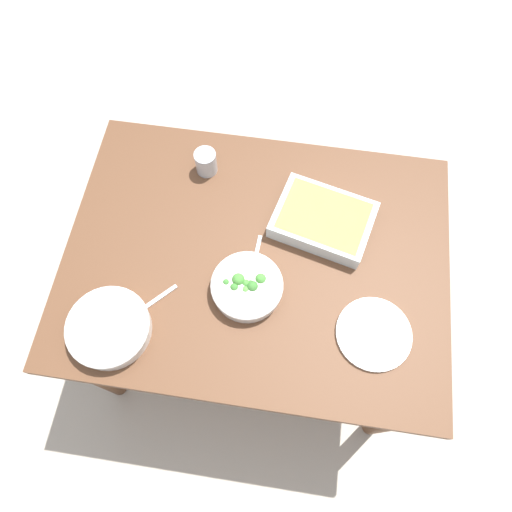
{
  "coord_description": "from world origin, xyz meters",
  "views": [
    {
      "loc": [
        0.08,
        -0.56,
        2.06
      ],
      "look_at": [
        0.0,
        0.0,
        0.74
      ],
      "focal_mm": 32.2,
      "sensor_mm": 36.0,
      "label": 1
    }
  ],
  "objects_px": {
    "broccoli_bowl": "(247,287)",
    "fork_on_table": "(254,265)",
    "stew_bowl": "(109,328)",
    "baking_dish": "(323,219)",
    "side_plate": "(374,334)",
    "spoon_by_stew": "(145,307)",
    "drink_cup": "(206,163)"
  },
  "relations": [
    {
      "from": "baking_dish",
      "to": "drink_cup",
      "type": "height_order",
      "value": "drink_cup"
    },
    {
      "from": "side_plate",
      "to": "spoon_by_stew",
      "type": "xyz_separation_m",
      "value": [
        -0.68,
        -0.02,
        -0.0
      ]
    },
    {
      "from": "fork_on_table",
      "to": "stew_bowl",
      "type": "bearing_deg",
      "value": -145.12
    },
    {
      "from": "broccoli_bowl",
      "to": "baking_dish",
      "type": "distance_m",
      "value": 0.33
    },
    {
      "from": "broccoli_bowl",
      "to": "baking_dish",
      "type": "xyz_separation_m",
      "value": [
        0.2,
        0.26,
        0.0
      ]
    },
    {
      "from": "stew_bowl",
      "to": "baking_dish",
      "type": "relative_size",
      "value": 0.7
    },
    {
      "from": "broccoli_bowl",
      "to": "side_plate",
      "type": "bearing_deg",
      "value": -11.9
    },
    {
      "from": "broccoli_bowl",
      "to": "baking_dish",
      "type": "relative_size",
      "value": 0.63
    },
    {
      "from": "side_plate",
      "to": "spoon_by_stew",
      "type": "relative_size",
      "value": 1.58
    },
    {
      "from": "broccoli_bowl",
      "to": "drink_cup",
      "type": "relative_size",
      "value": 2.54
    },
    {
      "from": "broccoli_bowl",
      "to": "side_plate",
      "type": "height_order",
      "value": "broccoli_bowl"
    },
    {
      "from": "side_plate",
      "to": "spoon_by_stew",
      "type": "bearing_deg",
      "value": -178.31
    },
    {
      "from": "stew_bowl",
      "to": "spoon_by_stew",
      "type": "xyz_separation_m",
      "value": [
        0.08,
        0.08,
        -0.03
      ]
    },
    {
      "from": "side_plate",
      "to": "fork_on_table",
      "type": "distance_m",
      "value": 0.41
    },
    {
      "from": "drink_cup",
      "to": "spoon_by_stew",
      "type": "height_order",
      "value": "drink_cup"
    },
    {
      "from": "broccoli_bowl",
      "to": "spoon_by_stew",
      "type": "relative_size",
      "value": 1.55
    },
    {
      "from": "baking_dish",
      "to": "side_plate",
      "type": "xyz_separation_m",
      "value": [
        0.18,
        -0.34,
        -0.03
      ]
    },
    {
      "from": "stew_bowl",
      "to": "side_plate",
      "type": "xyz_separation_m",
      "value": [
        0.76,
        0.1,
        -0.03
      ]
    },
    {
      "from": "drink_cup",
      "to": "fork_on_table",
      "type": "xyz_separation_m",
      "value": [
        0.21,
        -0.33,
        -0.04
      ]
    },
    {
      "from": "broccoli_bowl",
      "to": "fork_on_table",
      "type": "relative_size",
      "value": 1.21
    },
    {
      "from": "baking_dish",
      "to": "spoon_by_stew",
      "type": "relative_size",
      "value": 2.47
    },
    {
      "from": "side_plate",
      "to": "baking_dish",
      "type": "bearing_deg",
      "value": 118.28
    },
    {
      "from": "drink_cup",
      "to": "side_plate",
      "type": "xyz_separation_m",
      "value": [
        0.59,
        -0.49,
        -0.03
      ]
    },
    {
      "from": "stew_bowl",
      "to": "broccoli_bowl",
      "type": "distance_m",
      "value": 0.41
    },
    {
      "from": "stew_bowl",
      "to": "spoon_by_stew",
      "type": "bearing_deg",
      "value": 46.0
    },
    {
      "from": "stew_bowl",
      "to": "fork_on_table",
      "type": "relative_size",
      "value": 1.36
    },
    {
      "from": "stew_bowl",
      "to": "baking_dish",
      "type": "distance_m",
      "value": 0.72
    },
    {
      "from": "stew_bowl",
      "to": "broccoli_bowl",
      "type": "height_order",
      "value": "broccoli_bowl"
    },
    {
      "from": "broccoli_bowl",
      "to": "spoon_by_stew",
      "type": "height_order",
      "value": "broccoli_bowl"
    },
    {
      "from": "broccoli_bowl",
      "to": "drink_cup",
      "type": "bearing_deg",
      "value": 116.29
    },
    {
      "from": "side_plate",
      "to": "fork_on_table",
      "type": "height_order",
      "value": "side_plate"
    },
    {
      "from": "spoon_by_stew",
      "to": "baking_dish",
      "type": "bearing_deg",
      "value": 35.8
    }
  ]
}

